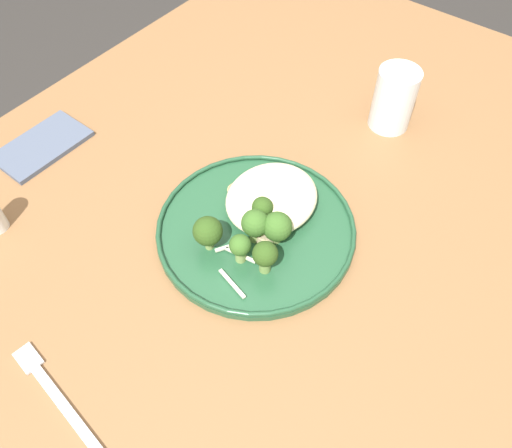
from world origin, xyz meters
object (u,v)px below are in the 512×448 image
(dinner_plate, at_px, (256,229))
(seared_scallop_right_edge, at_px, (266,205))
(broccoli_floret_beside_noodles, at_px, (262,209))
(water_glass, at_px, (393,102))
(seared_scallop_on_noodles, at_px, (237,191))
(broccoli_floret_right_tilted, at_px, (208,232))
(seared_scallop_tilted_round, at_px, (265,236))
(broccoli_floret_near_rim, at_px, (255,224))
(seared_scallop_front_small, at_px, (281,196))
(broccoli_floret_split_head, at_px, (277,227))
(seared_scallop_half_hidden, at_px, (294,217))
(folded_napkin, at_px, (42,146))
(broccoli_floret_center_pile, at_px, (265,255))
(broccoli_floret_small_sprig, at_px, (240,247))
(dinner_fork, at_px, (57,397))

(dinner_plate, relative_size, seared_scallop_right_edge, 8.97)
(broccoli_floret_beside_noodles, xyz_separation_m, water_glass, (-0.32, 0.04, 0.00))
(seared_scallop_on_noodles, bearing_deg, broccoli_floret_right_tilted, 16.89)
(seared_scallop_tilted_round, xyz_separation_m, broccoli_floret_near_rim, (0.01, -0.01, 0.02))
(seared_scallop_front_small, height_order, broccoli_floret_split_head, broccoli_floret_split_head)
(seared_scallop_half_hidden, relative_size, folded_napkin, 0.16)
(broccoli_floret_near_rim, distance_m, broccoli_floret_center_pile, 0.05)
(broccoli_floret_center_pile, distance_m, broccoli_floret_right_tilted, 0.09)
(seared_scallop_on_noodles, relative_size, broccoli_floret_split_head, 0.50)
(seared_scallop_right_edge, bearing_deg, water_glass, 170.71)
(seared_scallop_half_hidden, height_order, broccoli_floret_small_sprig, broccoli_floret_small_sprig)
(broccoli_floret_beside_noodles, bearing_deg, seared_scallop_tilted_round, 44.68)
(dinner_plate, distance_m, broccoli_floret_beside_noodles, 0.04)
(broccoli_floret_near_rim, height_order, broccoli_floret_center_pile, broccoli_floret_near_rim)
(broccoli_floret_right_tilted, xyz_separation_m, dinner_fork, (0.27, -0.01, -0.04))
(seared_scallop_right_edge, bearing_deg, broccoli_floret_small_sprig, 15.43)
(broccoli_floret_beside_noodles, xyz_separation_m, folded_napkin, (0.09, -0.40, -0.04))
(broccoli_floret_near_rim, relative_size, broccoli_floret_right_tilted, 0.98)
(dinner_plate, xyz_separation_m, water_glass, (-0.33, 0.04, 0.04))
(broccoli_floret_center_pile, relative_size, broccoli_floret_beside_noodles, 1.02)
(seared_scallop_half_hidden, height_order, broccoli_floret_center_pile, broccoli_floret_center_pile)
(seared_scallop_on_noodles, relative_size, broccoli_floret_small_sprig, 0.56)
(seared_scallop_tilted_round, xyz_separation_m, dinner_fork, (0.33, -0.06, -0.02))
(seared_scallop_tilted_round, height_order, broccoli_floret_split_head, broccoli_floret_split_head)
(seared_scallop_half_hidden, bearing_deg, broccoli_floret_beside_noodles, -46.27)
(seared_scallop_tilted_round, height_order, folded_napkin, seared_scallop_tilted_round)
(dinner_plate, height_order, broccoli_floret_near_rim, broccoli_floret_near_rim)
(dinner_fork, bearing_deg, water_glass, 173.53)
(seared_scallop_front_small, bearing_deg, dinner_fork, -5.16)
(seared_scallop_right_edge, bearing_deg, seared_scallop_tilted_round, 35.37)
(broccoli_floret_right_tilted, bearing_deg, folded_napkin, -88.32)
(seared_scallop_tilted_round, distance_m, seared_scallop_right_edge, 0.06)
(dinner_fork, bearing_deg, seared_scallop_half_hidden, 169.01)
(broccoli_floret_right_tilted, height_order, folded_napkin, broccoli_floret_right_tilted)
(seared_scallop_front_small, distance_m, dinner_fork, 0.40)
(seared_scallop_tilted_round, relative_size, broccoli_floret_right_tilted, 0.44)
(seared_scallop_right_edge, xyz_separation_m, seared_scallop_on_noodles, (0.01, -0.05, -0.00))
(seared_scallop_half_hidden, height_order, broccoli_floret_right_tilted, broccoli_floret_right_tilted)
(seared_scallop_right_edge, xyz_separation_m, broccoli_floret_right_tilted, (0.10, -0.02, 0.03))
(seared_scallop_front_small, bearing_deg, seared_scallop_right_edge, -17.65)
(broccoli_floret_split_head, xyz_separation_m, dinner_fork, (0.34, -0.07, -0.04))
(broccoli_floret_beside_noodles, xyz_separation_m, dinner_fork, (0.35, -0.04, -0.04))
(broccoli_floret_small_sprig, xyz_separation_m, broccoli_floret_beside_noodles, (-0.07, -0.01, 0.00))
(broccoli_floret_near_rim, distance_m, folded_napkin, 0.41)
(dinner_plate, distance_m, broccoli_floret_near_rim, 0.04)
(broccoli_floret_small_sprig, height_order, water_glass, water_glass)
(broccoli_floret_small_sprig, xyz_separation_m, broccoli_floret_near_rim, (-0.04, -0.01, 0.00))
(seared_scallop_tilted_round, bearing_deg, seared_scallop_right_edge, -144.63)
(seared_scallop_right_edge, distance_m, broccoli_floret_near_rim, 0.06)
(seared_scallop_right_edge, xyz_separation_m, broccoli_floret_near_rim, (0.05, 0.02, 0.02))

